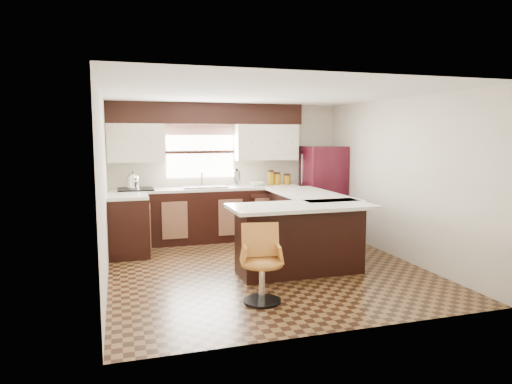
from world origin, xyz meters
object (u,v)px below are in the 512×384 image
object	(u,v)px
bar_chair	(262,264)
refrigerator	(323,191)
peninsula_long	(307,224)
peninsula_return	(300,240)

from	to	relation	value
bar_chair	refrigerator	bearing A→B (deg)	65.13
refrigerator	bar_chair	distance (m)	3.77
peninsula_long	bar_chair	distance (m)	2.31
refrigerator	peninsula_long	bearing A→B (deg)	-125.12
peninsula_long	bar_chair	bearing A→B (deg)	-125.60
peninsula_return	bar_chair	size ratio (longest dim) A/B	1.91
peninsula_return	bar_chair	distance (m)	1.22
peninsula_return	bar_chair	xyz separation A→B (m)	(-0.82, -0.90, -0.02)
bar_chair	peninsula_long	bearing A→B (deg)	64.94
bar_chair	peninsula_return	bearing A→B (deg)	58.30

